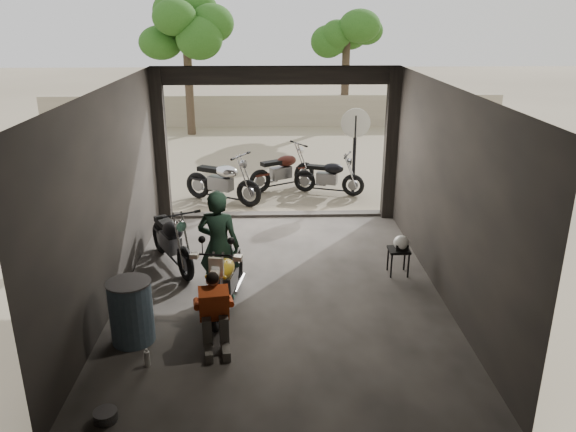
{
  "coord_description": "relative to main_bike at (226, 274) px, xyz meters",
  "views": [
    {
      "loc": [
        -0.14,
        -8.03,
        4.17
      ],
      "look_at": [
        0.15,
        0.6,
        1.05
      ],
      "focal_mm": 35.0,
      "sensor_mm": 36.0,
      "label": 1
    }
  ],
  "objects": [
    {
      "name": "sign_post",
      "position": [
        2.69,
        5.6,
        0.84
      ],
      "size": [
        0.7,
        0.08,
        2.1
      ],
      "rotation": [
        0.0,
        0.0,
        -0.14
      ],
      "color": "black",
      "rests_on": "ground"
    },
    {
      "name": "tree_right",
      "position": [
        3.6,
        14.52,
        3.01
      ],
      "size": [
        2.2,
        2.2,
        5.0
      ],
      "color": "#382B1E",
      "rests_on": "ground"
    },
    {
      "name": "ground",
      "position": [
        0.8,
        0.52,
        -0.55
      ],
      "size": [
        80.0,
        80.0,
        0.0
      ],
      "primitive_type": "plane",
      "color": "#7A6D56",
      "rests_on": "ground"
    },
    {
      "name": "helmet",
      "position": [
        2.83,
        1.01,
        0.05
      ],
      "size": [
        0.34,
        0.34,
        0.25
      ],
      "primitive_type": "ellipsoid",
      "rotation": [
        0.0,
        0.0,
        -0.34
      ],
      "color": "white",
      "rests_on": "stool"
    },
    {
      "name": "outside_bike_b",
      "position": [
        0.98,
        6.08,
        0.01
      ],
      "size": [
        1.77,
        1.43,
        1.12
      ],
      "primitive_type": null,
      "rotation": [
        0.0,
        0.0,
        2.11
      ],
      "color": "#3F150F",
      "rests_on": "ground"
    },
    {
      "name": "mechanic",
      "position": [
        -0.07,
        -1.12,
        -0.05
      ],
      "size": [
        0.62,
        0.77,
        1.01
      ],
      "primitive_type": null,
      "rotation": [
        0.0,
        0.0,
        0.16
      ],
      "color": "#C6471A",
      "rests_on": "ground"
    },
    {
      "name": "outside_bike_a",
      "position": [
        -0.44,
        5.04,
        0.05
      ],
      "size": [
        1.91,
        1.5,
        1.2
      ],
      "primitive_type": null,
      "rotation": [
        0.0,
        0.0,
        1.07
      ],
      "color": "black",
      "rests_on": "ground"
    },
    {
      "name": "rider",
      "position": [
        -0.12,
        0.31,
        0.33
      ],
      "size": [
        0.71,
        0.54,
        1.76
      ],
      "primitive_type": "imported",
      "rotation": [
        0.0,
        0.0,
        2.94
      ],
      "color": "black",
      "rests_on": "ground"
    },
    {
      "name": "oil_drum",
      "position": [
        -1.2,
        -0.89,
        -0.11
      ],
      "size": [
        0.68,
        0.68,
        0.89
      ],
      "primitive_type": "cylinder",
      "rotation": [
        0.0,
        0.0,
        -0.21
      ],
      "color": "#435C70",
      "rests_on": "ground"
    },
    {
      "name": "garage",
      "position": [
        0.8,
        1.07,
        0.73
      ],
      "size": [
        7.0,
        7.13,
        3.2
      ],
      "color": "#2D2B28",
      "rests_on": "ground"
    },
    {
      "name": "left_bike",
      "position": [
        -1.06,
        1.54,
        0.01
      ],
      "size": [
        1.39,
        1.79,
        1.13
      ],
      "primitive_type": null,
      "rotation": [
        0.0,
        0.0,
        0.5
      ],
      "color": "black",
      "rests_on": "ground"
    },
    {
      "name": "main_bike",
      "position": [
        0.0,
        0.0,
        0.0
      ],
      "size": [
        0.94,
        1.74,
        1.1
      ],
      "primitive_type": null,
      "rotation": [
        0.0,
        0.0,
        -0.16
      ],
      "color": "beige",
      "rests_on": "ground"
    },
    {
      "name": "tree_left",
      "position": [
        -2.2,
        13.02,
        3.43
      ],
      "size": [
        2.2,
        2.2,
        5.6
      ],
      "color": "#382B1E",
      "rests_on": "ground"
    },
    {
      "name": "outside_bike_c",
      "position": [
        2.09,
        5.61,
        -0.03
      ],
      "size": [
        1.65,
        1.1,
        1.03
      ],
      "primitive_type": null,
      "rotation": [
        0.0,
        0.0,
        1.23
      ],
      "color": "black",
      "rests_on": "ground"
    },
    {
      "name": "boundary_wall",
      "position": [
        0.8,
        14.52,
        0.05
      ],
      "size": [
        18.0,
        0.3,
        1.2
      ],
      "primitive_type": "cube",
      "color": "gray",
      "rests_on": "ground"
    },
    {
      "name": "stool",
      "position": [
        2.8,
        1.04,
        -0.15
      ],
      "size": [
        0.34,
        0.34,
        0.48
      ],
      "rotation": [
        0.0,
        0.0,
        0.15
      ],
      "color": "black",
      "rests_on": "ground"
    }
  ]
}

